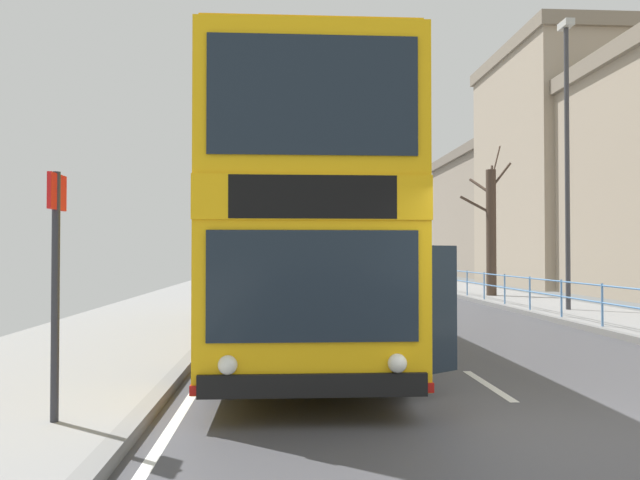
# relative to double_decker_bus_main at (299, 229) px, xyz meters

# --- Properties ---
(ground) EXTENTS (15.80, 140.00, 0.20)m
(ground) POSITION_rel_double_decker_bus_main_xyz_m (1.77, -6.31, -2.24)
(ground) COLOR #424247
(double_decker_bus_main) EXTENTS (3.20, 11.61, 4.34)m
(double_decker_bus_main) POSITION_rel_double_decker_bus_main_xyz_m (0.00, 0.00, 0.00)
(double_decker_bus_main) COLOR #F4B20F
(double_decker_bus_main) RESTS_ON ground
(pedestrian_railing_far_kerb) EXTENTS (0.05, 31.31, 0.98)m
(pedestrian_railing_far_kerb) POSITION_rel_double_decker_bus_main_xyz_m (6.94, 11.05, -1.47)
(pedestrian_railing_far_kerb) COLOR #598CC6
(pedestrian_railing_far_kerb) RESTS_ON ground
(bus_stop_sign_near) EXTENTS (0.08, 0.44, 2.48)m
(bus_stop_sign_near) POSITION_rel_double_decker_bus_main_xyz_m (-2.57, -5.79, -0.60)
(bus_stop_sign_near) COLOR #2D2D33
(bus_stop_sign_near) RESTS_ON ground
(street_lamp_far_side) EXTENTS (0.28, 0.60, 8.58)m
(street_lamp_far_side) POSITION_rel_double_decker_bus_main_xyz_m (8.11, 5.88, 2.77)
(street_lamp_far_side) COLOR #38383D
(street_lamp_far_side) RESTS_ON ground
(bare_tree_far_00) EXTENTS (2.04, 1.31, 6.07)m
(bare_tree_far_00) POSITION_rel_double_decker_bus_main_xyz_m (7.89, 12.06, 0.49)
(bare_tree_far_00) COLOR #423328
(bare_tree_far_00) RESTS_ON ground
(bare_tree_far_01) EXTENTS (1.83, 1.27, 5.82)m
(bare_tree_far_01) POSITION_rel_double_decker_bus_main_xyz_m (8.62, 32.71, 0.42)
(bare_tree_far_01) COLOR #423328
(bare_tree_far_01) RESTS_ON ground
(background_building_00) EXTENTS (8.35, 11.22, 13.27)m
(background_building_00) POSITION_rel_double_decker_bus_main_xyz_m (15.97, 21.86, 4.38)
(background_building_00) COLOR gray
(background_building_00) RESTS_ON ground
(background_building_02) EXTENTS (14.29, 15.90, 9.67)m
(background_building_02) POSITION_rel_double_decker_bus_main_xyz_m (19.84, 34.88, 2.59)
(background_building_02) COLOR gray
(background_building_02) RESTS_ON ground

